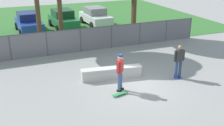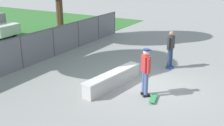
# 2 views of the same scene
# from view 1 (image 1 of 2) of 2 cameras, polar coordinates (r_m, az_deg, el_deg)

# --- Properties ---
(ground_plane) EXTENTS (80.00, 80.00, 0.00)m
(ground_plane) POSITION_cam_1_polar(r_m,az_deg,el_deg) (13.51, 4.97, -4.72)
(ground_plane) COLOR gray
(grass_strip) EXTENTS (27.62, 20.00, 0.02)m
(grass_strip) POSITION_cam_1_polar(r_m,az_deg,el_deg) (28.28, -10.12, 9.06)
(grass_strip) COLOR #336B2D
(grass_strip) RESTS_ON ground
(concrete_ledge) EXTENTS (3.25, 0.92, 0.61)m
(concrete_ledge) POSITION_cam_1_polar(r_m,az_deg,el_deg) (14.08, -0.07, -2.12)
(concrete_ledge) COLOR #B7B5AD
(concrete_ledge) RESTS_ON ground
(skateboarder) EXTENTS (0.45, 0.46, 1.84)m
(skateboarder) POSITION_cam_1_polar(r_m,az_deg,el_deg) (12.49, 1.73, -1.69)
(skateboarder) COLOR black
(skateboarder) RESTS_ON ground
(skateboard) EXTENTS (0.82, 0.36, 0.09)m
(skateboard) POSITION_cam_1_polar(r_m,az_deg,el_deg) (12.49, 1.74, -6.57)
(skateboard) COLOR #2D8C4C
(skateboard) RESTS_ON ground
(chainlink_fence) EXTENTS (15.69, 0.07, 1.61)m
(chainlink_fence) POSITION_cam_1_polar(r_m,az_deg,el_deg) (18.40, -3.36, 5.48)
(chainlink_fence) COLOR #4C4C51
(chainlink_fence) RESTS_ON ground
(car_blue) EXTENTS (2.23, 4.31, 1.66)m
(car_blue) POSITION_cam_1_polar(r_m,az_deg,el_deg) (24.11, -17.35, 8.31)
(car_blue) COLOR #233D9E
(car_blue) RESTS_ON ground
(car_green) EXTENTS (2.23, 4.31, 1.66)m
(car_green) POSITION_cam_1_polar(r_m,az_deg,el_deg) (24.73, -10.39, 9.24)
(car_green) COLOR #1E6638
(car_green) RESTS_ON ground
(car_white) EXTENTS (2.23, 4.31, 1.66)m
(car_white) POSITION_cam_1_polar(r_m,az_deg,el_deg) (25.58, -3.57, 9.95)
(car_white) COLOR silver
(car_white) RESTS_ON ground
(bystander) EXTENTS (0.60, 0.31, 1.82)m
(bystander) POSITION_cam_1_polar(r_m,az_deg,el_deg) (14.27, 14.09, 0.57)
(bystander) COLOR #2647A5
(bystander) RESTS_ON ground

